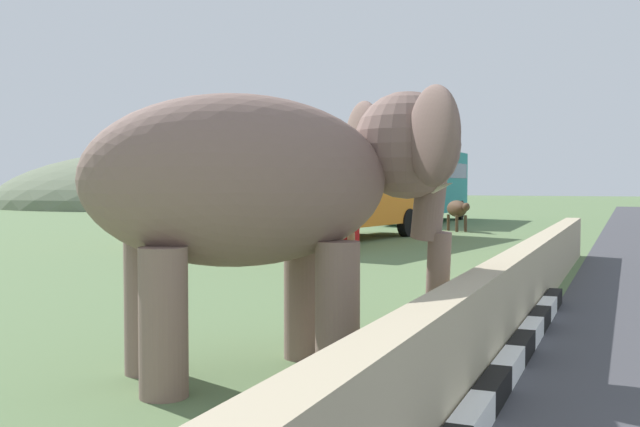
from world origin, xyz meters
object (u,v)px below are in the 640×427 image
object	(u,v)px
person_handler	(344,266)
elephant	(275,185)
cow_near	(333,216)
cow_far	(457,209)
bus_teal	(425,180)
cow_mid	(339,213)
bus_orange	(335,178)

from	to	relation	value
person_handler	elephant	bearing A→B (deg)	173.92
cow_near	cow_far	xyz separation A→B (m)	(7.44, -2.33, 0.00)
person_handler	bus_teal	xyz separation A→B (m)	(27.28, 6.18, 1.16)
cow_near	cow_mid	bearing A→B (deg)	16.77
bus_orange	cow_mid	bearing A→B (deg)	15.38
elephant	cow_far	distance (m)	22.68
cow_mid	person_handler	bearing A→B (deg)	-158.47
person_handler	bus_teal	size ratio (longest dim) A/B	0.18
elephant	bus_teal	bearing A→B (deg)	11.79
person_handler	cow_near	size ratio (longest dim) A/B	0.86
bus_teal	cow_mid	xyz separation A→B (m)	(-11.57, 0.02, -1.21)
bus_teal	cow_near	xyz separation A→B (m)	(-13.78, -0.65, -1.21)
bus_orange	cow_near	world-z (taller)	bus_orange
bus_orange	cow_near	size ratio (longest dim) A/B	5.08
bus_orange	cow_near	distance (m)	1.64
bus_teal	cow_far	distance (m)	7.11
bus_orange	cow_far	size ratio (longest dim) A/B	5.42
cow_near	cow_mid	world-z (taller)	same
bus_teal	cow_far	bearing A→B (deg)	-154.85
person_handler	cow_mid	distance (m)	16.88
elephant	cow_mid	size ratio (longest dim) A/B	1.99
bus_orange	cow_near	xyz separation A→B (m)	(-1.04, -0.34, -1.21)
elephant	person_handler	distance (m)	1.81
person_handler	bus_orange	xyz separation A→B (m)	(14.54, 5.87, 1.16)
bus_orange	cow_mid	xyz separation A→B (m)	(1.17, 0.32, -1.21)
person_handler	cow_mid	size ratio (longest dim) A/B	0.86
cow_mid	elephant	bearing A→B (deg)	-160.70
elephant	cow_mid	bearing A→B (deg)	19.30
cow_near	cow_mid	distance (m)	2.31
elephant	cow_near	size ratio (longest dim) A/B	2.01
elephant	person_handler	size ratio (longest dim) A/B	2.32
cow_near	bus_teal	bearing A→B (deg)	2.68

